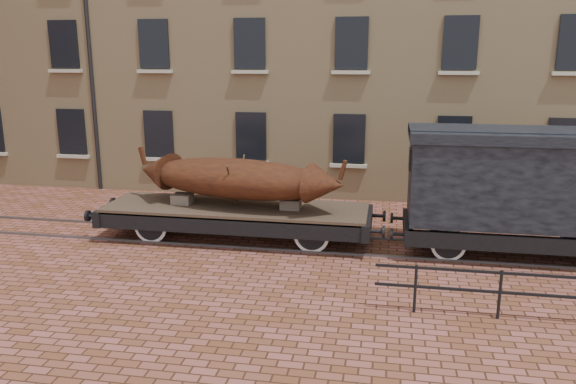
# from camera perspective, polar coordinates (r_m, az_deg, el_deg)

# --- Properties ---
(ground) EXTENTS (90.00, 90.00, 0.00)m
(ground) POSITION_cam_1_polar(r_m,az_deg,el_deg) (15.47, 0.95, -5.17)
(ground) COLOR brown
(warehouse_cream) EXTENTS (40.00, 10.19, 14.00)m
(warehouse_cream) POSITION_cam_1_polar(r_m,az_deg,el_deg) (24.53, 12.35, 18.08)
(warehouse_cream) COLOR tan
(warehouse_cream) RESTS_ON ground
(rail_track) EXTENTS (30.00, 1.52, 0.06)m
(rail_track) POSITION_cam_1_polar(r_m,az_deg,el_deg) (15.46, 0.95, -5.07)
(rail_track) COLOR #59595E
(rail_track) RESTS_ON ground
(flatcar_wagon) EXTENTS (8.18, 2.22, 1.23)m
(flatcar_wagon) POSITION_cam_1_polar(r_m,az_deg,el_deg) (15.60, -5.31, -2.11)
(flatcar_wagon) COLOR #4C3E2D
(flatcar_wagon) RESTS_ON ground
(iron_boat) EXTENTS (6.15, 2.60, 1.49)m
(iron_boat) POSITION_cam_1_polar(r_m,az_deg,el_deg) (15.35, -5.27, 1.39)
(iron_boat) COLOR #4C220F
(iron_boat) RESTS_ON flatcar_wagon
(goods_van) EXTENTS (6.30, 2.30, 3.26)m
(goods_van) POSITION_cam_1_polar(r_m,az_deg,el_deg) (15.11, 22.62, 1.33)
(goods_van) COLOR black
(goods_van) RESTS_ON ground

